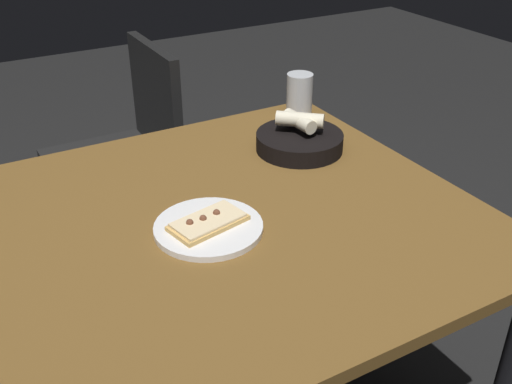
% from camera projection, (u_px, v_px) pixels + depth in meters
% --- Properties ---
extents(dining_table, '(1.09, 1.02, 0.75)m').
position_uv_depth(dining_table, '(229.00, 236.00, 1.39)').
color(dining_table, brown).
rests_on(dining_table, ground).
extents(pizza_plate, '(0.24, 0.24, 0.04)m').
position_uv_depth(pizza_plate, '(208.00, 226.00, 1.29)').
color(pizza_plate, white).
rests_on(pizza_plate, dining_table).
extents(bread_basket, '(0.24, 0.24, 0.11)m').
position_uv_depth(bread_basket, '(300.00, 139.00, 1.63)').
color(bread_basket, black).
rests_on(bread_basket, dining_table).
extents(beer_glass, '(0.08, 0.08, 0.13)m').
position_uv_depth(beer_glass, '(299.00, 97.00, 1.83)').
color(beer_glass, silver).
rests_on(beer_glass, dining_table).
extents(chair_far, '(0.44, 0.44, 0.87)m').
position_uv_depth(chair_far, '(129.00, 144.00, 2.24)').
color(chair_far, black).
rests_on(chair_far, ground).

